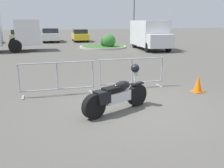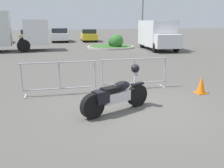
{
  "view_description": "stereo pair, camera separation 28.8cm",
  "coord_description": "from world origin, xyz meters",
  "px_view_note": "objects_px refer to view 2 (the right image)",
  "views": [
    {
      "loc": [
        -2.69,
        -5.94,
        2.33
      ],
      "look_at": [
        -0.57,
        0.28,
        0.65
      ],
      "focal_mm": 40.0,
      "sensor_mm": 36.0,
      "label": 1
    },
    {
      "loc": [
        -2.42,
        -6.02,
        2.33
      ],
      "look_at": [
        -0.57,
        0.28,
        0.65
      ],
      "focal_mm": 40.0,
      "sensor_mm": 36.0,
      "label": 2
    }
  ],
  "objects_px": {
    "parked_car_white": "(60,35)",
    "traffic_cone": "(201,85)",
    "crowd_barrier_near": "(59,78)",
    "motorcycle": "(116,95)",
    "street_lamp": "(143,6)",
    "delivery_van": "(158,34)",
    "parked_car_tan": "(30,36)",
    "crowd_barrier_far": "(134,73)",
    "parked_car_yellow": "(89,35)"
  },
  "relations": [
    {
      "from": "parked_car_yellow",
      "to": "street_lamp",
      "type": "relative_size",
      "value": 0.73
    },
    {
      "from": "traffic_cone",
      "to": "street_lamp",
      "type": "bearing_deg",
      "value": 73.33
    },
    {
      "from": "crowd_barrier_near",
      "to": "parked_car_tan",
      "type": "height_order",
      "value": "parked_car_tan"
    },
    {
      "from": "parked_car_tan",
      "to": "parked_car_white",
      "type": "xyz_separation_m",
      "value": [
        3.18,
        0.02,
        0.05
      ]
    },
    {
      "from": "delivery_van",
      "to": "traffic_cone",
      "type": "xyz_separation_m",
      "value": [
        -4.3,
        -11.9,
        -0.95
      ]
    },
    {
      "from": "crowd_barrier_near",
      "to": "crowd_barrier_far",
      "type": "relative_size",
      "value": 1.0
    },
    {
      "from": "parked_car_white",
      "to": "parked_car_tan",
      "type": "bearing_deg",
      "value": 96.28
    },
    {
      "from": "traffic_cone",
      "to": "parked_car_tan",
      "type": "bearing_deg",
      "value": 104.74
    },
    {
      "from": "traffic_cone",
      "to": "street_lamp",
      "type": "distance_m",
      "value": 17.93
    },
    {
      "from": "crowd_barrier_far",
      "to": "traffic_cone",
      "type": "xyz_separation_m",
      "value": [
        1.89,
        -1.15,
        -0.27
      ]
    },
    {
      "from": "delivery_van",
      "to": "traffic_cone",
      "type": "distance_m",
      "value": 12.69
    },
    {
      "from": "delivery_van",
      "to": "street_lamp",
      "type": "height_order",
      "value": "street_lamp"
    },
    {
      "from": "crowd_barrier_near",
      "to": "traffic_cone",
      "type": "distance_m",
      "value": 4.6
    },
    {
      "from": "parked_car_yellow",
      "to": "street_lamp",
      "type": "xyz_separation_m",
      "value": [
        4.49,
        -4.79,
        3.03
      ]
    },
    {
      "from": "parked_car_yellow",
      "to": "street_lamp",
      "type": "distance_m",
      "value": 7.23
    },
    {
      "from": "motorcycle",
      "to": "parked_car_yellow",
      "type": "height_order",
      "value": "parked_car_yellow"
    },
    {
      "from": "parked_car_tan",
      "to": "street_lamp",
      "type": "bearing_deg",
      "value": -109.65
    },
    {
      "from": "parked_car_white",
      "to": "traffic_cone",
      "type": "xyz_separation_m",
      "value": [
        2.62,
        -22.06,
        -0.46
      ]
    },
    {
      "from": "delivery_van",
      "to": "parked_car_white",
      "type": "height_order",
      "value": "delivery_van"
    },
    {
      "from": "crowd_barrier_near",
      "to": "parked_car_yellow",
      "type": "distance_m",
      "value": 21.09
    },
    {
      "from": "parked_car_tan",
      "to": "parked_car_white",
      "type": "bearing_deg",
      "value": -83.72
    },
    {
      "from": "delivery_van",
      "to": "parked_car_tan",
      "type": "relative_size",
      "value": 1.24
    },
    {
      "from": "crowd_barrier_near",
      "to": "street_lamp",
      "type": "distance_m",
      "value": 18.62
    },
    {
      "from": "crowd_barrier_far",
      "to": "parked_car_yellow",
      "type": "height_order",
      "value": "parked_car_yellow"
    },
    {
      "from": "parked_car_white",
      "to": "parked_car_yellow",
      "type": "height_order",
      "value": "parked_car_white"
    },
    {
      "from": "delivery_van",
      "to": "traffic_cone",
      "type": "bearing_deg",
      "value": -13.11
    },
    {
      "from": "motorcycle",
      "to": "delivery_van",
      "type": "xyz_separation_m",
      "value": [
        7.47,
        12.74,
        0.79
      ]
    },
    {
      "from": "motorcycle",
      "to": "crowd_barrier_far",
      "type": "distance_m",
      "value": 2.37
    },
    {
      "from": "crowd_barrier_near",
      "to": "street_lamp",
      "type": "relative_size",
      "value": 0.42
    },
    {
      "from": "delivery_van",
      "to": "parked_car_white",
      "type": "xyz_separation_m",
      "value": [
        -6.92,
        10.16,
        -0.49
      ]
    },
    {
      "from": "motorcycle",
      "to": "crowd_barrier_near",
      "type": "height_order",
      "value": "motorcycle"
    },
    {
      "from": "motorcycle",
      "to": "crowd_barrier_far",
      "type": "bearing_deg",
      "value": 35.71
    },
    {
      "from": "crowd_barrier_near",
      "to": "motorcycle",
      "type": "bearing_deg",
      "value": -57.37
    },
    {
      "from": "parked_car_yellow",
      "to": "parked_car_tan",
      "type": "bearing_deg",
      "value": 92.32
    },
    {
      "from": "traffic_cone",
      "to": "delivery_van",
      "type": "bearing_deg",
      "value": 70.13
    },
    {
      "from": "crowd_barrier_far",
      "to": "street_lamp",
      "type": "bearing_deg",
      "value": 66.17
    },
    {
      "from": "crowd_barrier_far",
      "to": "street_lamp",
      "type": "relative_size",
      "value": 0.42
    },
    {
      "from": "crowd_barrier_far",
      "to": "parked_car_yellow",
      "type": "distance_m",
      "value": 20.64
    },
    {
      "from": "delivery_van",
      "to": "parked_car_white",
      "type": "distance_m",
      "value": 12.31
    },
    {
      "from": "parked_car_yellow",
      "to": "crowd_barrier_near",
      "type": "bearing_deg",
      "value": 172.17
    },
    {
      "from": "crowd_barrier_near",
      "to": "crowd_barrier_far",
      "type": "height_order",
      "value": "same"
    },
    {
      "from": "crowd_barrier_near",
      "to": "crowd_barrier_far",
      "type": "distance_m",
      "value": 2.55
    },
    {
      "from": "motorcycle",
      "to": "street_lamp",
      "type": "relative_size",
      "value": 0.36
    },
    {
      "from": "crowd_barrier_near",
      "to": "crowd_barrier_far",
      "type": "xyz_separation_m",
      "value": [
        2.55,
        0.0,
        0.0
      ]
    },
    {
      "from": "crowd_barrier_near",
      "to": "delivery_van",
      "type": "distance_m",
      "value": 13.87
    },
    {
      "from": "delivery_van",
      "to": "traffic_cone",
      "type": "relative_size",
      "value": 8.8
    },
    {
      "from": "motorcycle",
      "to": "parked_car_tan",
      "type": "distance_m",
      "value": 23.03
    },
    {
      "from": "street_lamp",
      "to": "delivery_van",
      "type": "bearing_deg",
      "value": -98.58
    },
    {
      "from": "crowd_barrier_far",
      "to": "traffic_cone",
      "type": "height_order",
      "value": "crowd_barrier_far"
    },
    {
      "from": "crowd_barrier_near",
      "to": "delivery_van",
      "type": "bearing_deg",
      "value": 50.86
    }
  ]
}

